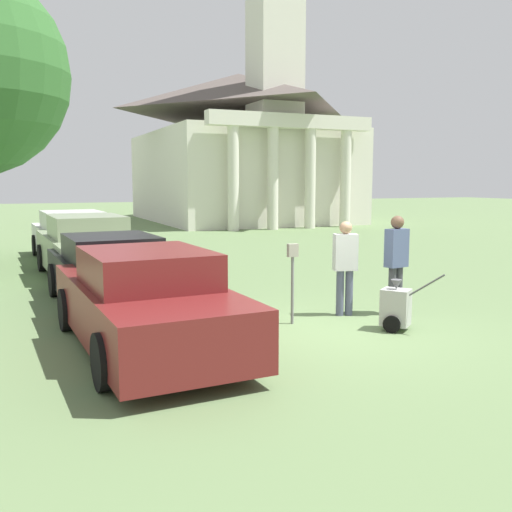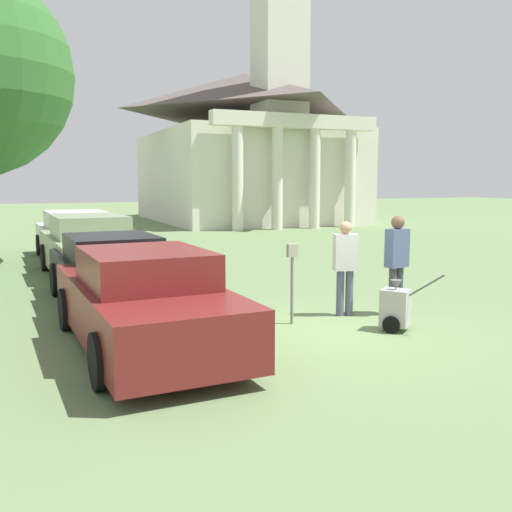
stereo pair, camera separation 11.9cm
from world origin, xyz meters
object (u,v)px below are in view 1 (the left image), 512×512
at_px(parked_car_sage, 87,249).
at_px(parked_car_white, 72,237).
at_px(parked_car_black, 110,273).
at_px(person_supervisor, 396,258).
at_px(church, 242,137).
at_px(person_worker, 345,262).
at_px(parking_meter, 293,268).
at_px(parked_car_maroon, 145,302).
at_px(equipment_cart, 396,307).

relative_size(parked_car_sage, parked_car_white, 1.02).
bearing_deg(parked_car_sage, parked_car_white, 87.19).
height_order(parked_car_black, person_supervisor, person_supervisor).
distance_m(parked_car_black, church, 25.14).
bearing_deg(church, person_worker, -107.75).
distance_m(parked_car_sage, parking_meter, 6.85).
height_order(parked_car_white, church, church).
xyz_separation_m(person_supervisor, church, (6.90, 24.66, 4.07)).
bearing_deg(parked_car_black, parked_car_white, 87.19).
xyz_separation_m(parked_car_sage, church, (11.59, 18.22, 4.37)).
xyz_separation_m(parked_car_maroon, person_supervisor, (4.69, 0.30, 0.36)).
xyz_separation_m(parked_car_black, parked_car_white, (0.00, 7.27, 0.05)).
relative_size(parked_car_sage, person_worker, 3.02).
distance_m(parked_car_maroon, person_worker, 3.85).
xyz_separation_m(parking_meter, person_supervisor, (2.06, -0.11, 0.08)).
bearing_deg(person_supervisor, parking_meter, -13.13).
bearing_deg(person_worker, person_supervisor, 176.86).
bearing_deg(parked_car_maroon, person_supervisor, 0.89).
distance_m(parked_car_sage, church, 22.03).
bearing_deg(parked_car_white, equipment_cart, -72.85).
distance_m(parked_car_maroon, parked_car_sage, 6.74).
relative_size(parked_car_sage, person_supervisor, 2.86).
xyz_separation_m(parked_car_black, church, (11.59, 21.86, 4.45)).
relative_size(person_supervisor, equipment_cart, 1.82).
relative_size(parked_car_black, church, 0.21).
xyz_separation_m(parked_car_black, person_worker, (3.79, -2.49, 0.32)).
relative_size(parked_car_maroon, parked_car_white, 0.97).
height_order(parked_car_maroon, person_worker, person_worker).
height_order(parked_car_white, person_supervisor, person_supervisor).
relative_size(parked_car_black, person_worker, 2.73).
bearing_deg(parking_meter, parked_car_white, 104.80).
bearing_deg(person_supervisor, parked_car_white, -74.98).
xyz_separation_m(parked_car_maroon, church, (11.59, 24.96, 4.43)).
xyz_separation_m(parking_meter, person_worker, (1.16, 0.19, 0.02)).
bearing_deg(equipment_cart, parked_car_black, 99.78).
height_order(person_worker, equipment_cart, person_worker).
distance_m(parking_meter, equipment_cart, 1.82).
height_order(parked_car_maroon, parked_car_sage, parked_car_sage).
distance_m(parked_car_white, parking_meter, 10.29).
bearing_deg(parking_meter, parked_car_maroon, -170.98).
xyz_separation_m(parked_car_sage, parked_car_white, (-0.00, 3.63, -0.03)).
height_order(parked_car_black, parked_car_sage, parked_car_sage).
bearing_deg(parked_car_maroon, parked_car_sage, 87.19).
xyz_separation_m(parked_car_white, equipment_cart, (4.00, -11.00, -0.33)).
xyz_separation_m(person_supervisor, equipment_cart, (-0.69, -0.94, -0.66)).
distance_m(parked_car_sage, equipment_cart, 8.40).
bearing_deg(parked_car_black, parked_car_maroon, -92.81).
bearing_deg(church, parked_car_white, -128.45).
relative_size(parked_car_white, parking_meter, 3.68).
relative_size(parked_car_black, parking_meter, 3.40).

